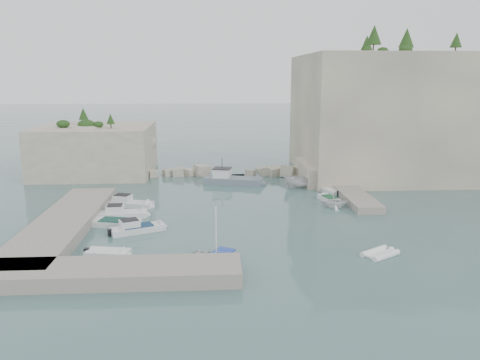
{
  "coord_description": "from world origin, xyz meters",
  "views": [
    {
      "loc": [
        -2.85,
        -43.69,
        14.18
      ],
      "look_at": [
        0.0,
        6.0,
        3.0
      ],
      "focal_mm": 35.0,
      "sensor_mm": 36.0,
      "label": 1
    }
  ],
  "objects": [
    {
      "name": "tender_east_b",
      "position": [
        10.35,
        7.41,
        0.0
      ],
      "size": [
        2.28,
        4.04,
        0.7
      ],
      "primitive_type": null,
      "rotation": [
        0.0,
        0.0,
        1.84
      ],
      "color": "white",
      "rests_on": "ground"
    },
    {
      "name": "rowboat_mast",
      "position": [
        -2.74,
        -9.71,
        2.55
      ],
      "size": [
        0.1,
        0.1,
        4.2
      ],
      "primitive_type": "cylinder",
      "color": "white",
      "rests_on": "rowboat"
    },
    {
      "name": "motorboat_b",
      "position": [
        -12.22,
        2.81,
        0.0
      ],
      "size": [
        5.49,
        2.22,
        1.4
      ],
      "primitive_type": null,
      "rotation": [
        0.0,
        0.0,
        0.09
      ],
      "color": "white",
      "rests_on": "ground"
    },
    {
      "name": "motorboat_a",
      "position": [
        -12.23,
        6.77,
        0.0
      ],
      "size": [
        6.02,
        3.36,
        1.4
      ],
      "primitive_type": null,
      "rotation": [
        0.0,
        0.0,
        -0.3
      ],
      "color": "silver",
      "rests_on": "ground"
    },
    {
      "name": "quay_west",
      "position": [
        -17.0,
        -1.0,
        0.55
      ],
      "size": [
        5.0,
        24.0,
        1.1
      ],
      "primitive_type": "cube",
      "color": "#9E9689",
      "rests_on": "ground"
    },
    {
      "name": "cliff_terrace",
      "position": [
        13.0,
        18.0,
        1.25
      ],
      "size": [
        8.0,
        10.0,
        2.5
      ],
      "primitive_type": "cube",
      "color": "beige",
      "rests_on": "ground"
    },
    {
      "name": "ledge_east",
      "position": [
        13.5,
        10.0,
        0.4
      ],
      "size": [
        3.0,
        16.0,
        0.8
      ],
      "primitive_type": "cube",
      "color": "#9E9689",
      "rests_on": "ground"
    },
    {
      "name": "cliff_east",
      "position": [
        23.0,
        23.0,
        8.5
      ],
      "size": [
        26.0,
        22.0,
        17.0
      ],
      "primitive_type": "cube",
      "color": "beige",
      "rests_on": "ground"
    },
    {
      "name": "motorboat_c",
      "position": [
        -12.47,
        -0.03,
        0.0
      ],
      "size": [
        5.63,
        3.1,
        0.7
      ],
      "primitive_type": null,
      "rotation": [
        0.0,
        0.0,
        -0.23
      ],
      "color": "silver",
      "rests_on": "ground"
    },
    {
      "name": "tender_east_d",
      "position": [
        8.63,
        14.46,
        0.0
      ],
      "size": [
        5.26,
        2.52,
        1.96
      ],
      "primitive_type": "imported",
      "rotation": [
        0.0,
        0.0,
        1.7
      ],
      "color": "silver",
      "rests_on": "ground"
    },
    {
      "name": "rowboat",
      "position": [
        -2.74,
        -9.71,
        0.0
      ],
      "size": [
        5.26,
        4.79,
        0.89
      ],
      "primitive_type": "imported",
      "rotation": [
        0.0,
        0.0,
        1.06
      ],
      "color": "white",
      "rests_on": "ground"
    },
    {
      "name": "ground",
      "position": [
        0.0,
        0.0,
        0.0
      ],
      "size": [
        400.0,
        400.0,
        0.0
      ],
      "primitive_type": "plane",
      "color": "#476B69",
      "rests_on": "ground"
    },
    {
      "name": "breakwater",
      "position": [
        -1.0,
        22.0,
        0.7
      ],
      "size": [
        28.0,
        3.0,
        1.4
      ],
      "primitive_type": "cube",
      "color": "beige",
      "rests_on": "ground"
    },
    {
      "name": "vegetation",
      "position": [
        17.83,
        24.4,
        17.93
      ],
      "size": [
        53.48,
        13.88,
        13.4
      ],
      "color": "#1E4219",
      "rests_on": "ground"
    },
    {
      "name": "quay_south",
      "position": [
        -10.0,
        -12.5,
        0.55
      ],
      "size": [
        18.0,
        4.0,
        1.1
      ],
      "primitive_type": "cube",
      "color": "#9E9689",
      "rests_on": "ground"
    },
    {
      "name": "motorboat_d",
      "position": [
        -9.94,
        -2.01,
        0.0
      ],
      "size": [
        5.62,
        3.66,
        1.4
      ],
      "primitive_type": null,
      "rotation": [
        0.0,
        0.0,
        0.41
      ],
      "color": "silver",
      "rests_on": "ground"
    },
    {
      "name": "tender_east_a",
      "position": [
        10.28,
        5.06,
        0.0
      ],
      "size": [
        3.52,
        3.17,
        1.66
      ],
      "primitive_type": "imported",
      "rotation": [
        0.0,
        0.0,
        1.42
      ],
      "color": "white",
      "rests_on": "ground"
    },
    {
      "name": "outcrop_west",
      "position": [
        -20.0,
        25.0,
        3.5
      ],
      "size": [
        16.0,
        14.0,
        7.0
      ],
      "primitive_type": "cube",
      "color": "beige",
      "rests_on": "ground"
    },
    {
      "name": "inflatable_dinghy",
      "position": [
        10.42,
        -9.04,
        0.0
      ],
      "size": [
        3.54,
        3.03,
        0.44
      ],
      "primitive_type": null,
      "rotation": [
        0.0,
        0.0,
        0.57
      ],
      "color": "white",
      "rests_on": "ground"
    },
    {
      "name": "tender_east_c",
      "position": [
        11.32,
        12.27,
        0.0
      ],
      "size": [
        3.28,
        5.71,
        0.7
      ],
      "primitive_type": null,
      "rotation": [
        0.0,
        0.0,
        1.87
      ],
      "color": "silver",
      "rests_on": "ground"
    },
    {
      "name": "work_boat",
      "position": [
        -0.23,
        17.16,
        0.0
      ],
      "size": [
        8.87,
        4.5,
        2.2
      ],
      "primitive_type": null,
      "rotation": [
        0.0,
        0.0,
        -0.24
      ],
      "color": "slate",
      "rests_on": "ground"
    },
    {
      "name": "motorboat_e",
      "position": [
        -11.38,
        -8.05,
        0.0
      ],
      "size": [
        3.96,
        2.17,
        0.7
      ],
      "primitive_type": null,
      "rotation": [
        0.0,
        0.0,
        -0.18
      ],
      "color": "white",
      "rests_on": "ground"
    }
  ]
}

